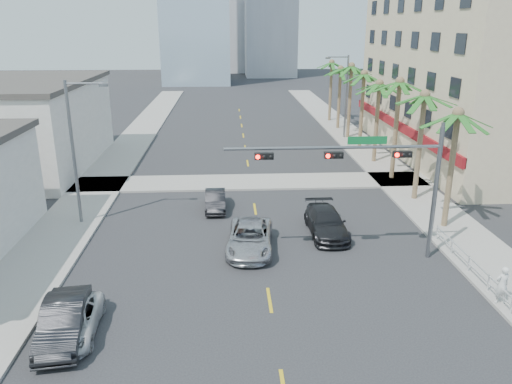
# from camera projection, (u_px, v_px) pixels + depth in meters

# --- Properties ---
(ground) EXTENTS (260.00, 260.00, 0.00)m
(ground) POSITION_uv_depth(u_px,v_px,m) (278.00, 354.00, 19.18)
(ground) COLOR #262628
(ground) RESTS_ON ground
(sidewalk_right) EXTENTS (4.00, 120.00, 0.15)m
(sidewalk_right) POSITION_uv_depth(u_px,v_px,m) (406.00, 187.00, 38.75)
(sidewalk_right) COLOR gray
(sidewalk_right) RESTS_ON ground
(sidewalk_left) EXTENTS (4.00, 120.00, 0.15)m
(sidewalk_left) POSITION_uv_depth(u_px,v_px,m) (93.00, 193.00, 37.43)
(sidewalk_left) COLOR gray
(sidewalk_left) RESTS_ON ground
(sidewalk_cross) EXTENTS (80.00, 4.00, 0.15)m
(sidewalk_cross) POSITION_uv_depth(u_px,v_px,m) (251.00, 182.00, 39.98)
(sidewalk_cross) COLOR gray
(sidewalk_cross) RESTS_ON ground
(building_right) EXTENTS (15.25, 28.00, 15.00)m
(building_right) POSITION_uv_depth(u_px,v_px,m) (482.00, 76.00, 46.40)
(building_right) COLOR #C7B08C
(building_right) RESTS_ON ground
(building_left_far) EXTENTS (11.00, 18.00, 7.20)m
(building_left_far) POSITION_uv_depth(u_px,v_px,m) (24.00, 127.00, 43.47)
(building_left_far) COLOR beige
(building_left_far) RESTS_ON ground
(traffic_signal_mast) EXTENTS (11.12, 0.54, 7.20)m
(traffic_signal_mast) POSITION_uv_depth(u_px,v_px,m) (377.00, 169.00, 25.42)
(traffic_signal_mast) COLOR slate
(traffic_signal_mast) RESTS_ON ground
(palm_tree_0) EXTENTS (4.80, 4.80, 7.80)m
(palm_tree_0) POSITION_uv_depth(u_px,v_px,m) (458.00, 115.00, 28.92)
(palm_tree_0) COLOR brown
(palm_tree_0) RESTS_ON ground
(palm_tree_1) EXTENTS (4.80, 4.80, 8.16)m
(palm_tree_1) POSITION_uv_depth(u_px,v_px,m) (425.00, 97.00, 33.73)
(palm_tree_1) COLOR brown
(palm_tree_1) RESTS_ON ground
(palm_tree_2) EXTENTS (4.80, 4.80, 8.52)m
(palm_tree_2) POSITION_uv_depth(u_px,v_px,m) (400.00, 83.00, 38.54)
(palm_tree_2) COLOR brown
(palm_tree_2) RESTS_ON ground
(palm_tree_3) EXTENTS (4.80, 4.80, 7.80)m
(palm_tree_3) POSITION_uv_depth(u_px,v_px,m) (380.00, 84.00, 43.69)
(palm_tree_3) COLOR brown
(palm_tree_3) RESTS_ON ground
(palm_tree_4) EXTENTS (4.80, 4.80, 8.16)m
(palm_tree_4) POSITION_uv_depth(u_px,v_px,m) (364.00, 75.00, 48.50)
(palm_tree_4) COLOR brown
(palm_tree_4) RESTS_ON ground
(palm_tree_5) EXTENTS (4.80, 4.80, 8.52)m
(palm_tree_5) POSITION_uv_depth(u_px,v_px,m) (352.00, 67.00, 53.31)
(palm_tree_5) COLOR brown
(palm_tree_5) RESTS_ON ground
(palm_tree_6) EXTENTS (4.80, 4.80, 7.80)m
(palm_tree_6) POSITION_uv_depth(u_px,v_px,m) (341.00, 69.00, 58.45)
(palm_tree_6) COLOR brown
(palm_tree_6) RESTS_ON ground
(palm_tree_7) EXTENTS (4.80, 4.80, 8.16)m
(palm_tree_7) POSITION_uv_depth(u_px,v_px,m) (332.00, 63.00, 63.26)
(palm_tree_7) COLOR brown
(palm_tree_7) RESTS_ON ground
(streetlight_left) EXTENTS (2.55, 0.25, 9.00)m
(streetlight_left) POSITION_uv_depth(u_px,v_px,m) (76.00, 146.00, 30.22)
(streetlight_left) COLOR slate
(streetlight_left) RESTS_ON ground
(streetlight_right) EXTENTS (2.55, 0.25, 9.00)m
(streetlight_right) POSITION_uv_depth(u_px,v_px,m) (345.00, 93.00, 54.14)
(streetlight_right) COLOR slate
(streetlight_right) RESTS_ON ground
(guardrail) EXTENTS (0.08, 8.08, 1.00)m
(guardrail) POSITION_uv_depth(u_px,v_px,m) (469.00, 262.00, 25.21)
(guardrail) COLOR silver
(guardrail) RESTS_ON ground
(car_parked_mid) EXTENTS (2.19, 4.84, 1.54)m
(car_parked_mid) POSITION_uv_depth(u_px,v_px,m) (64.00, 321.00, 19.98)
(car_parked_mid) COLOR black
(car_parked_mid) RESTS_ON ground
(car_parked_far) EXTENTS (2.21, 4.41, 1.20)m
(car_parked_far) POSITION_uv_depth(u_px,v_px,m) (72.00, 322.00, 20.21)
(car_parked_far) COLOR silver
(car_parked_far) RESTS_ON ground
(car_lane_left) EXTENTS (1.43, 3.93, 1.29)m
(car_lane_left) POSITION_uv_depth(u_px,v_px,m) (215.00, 200.00, 34.09)
(car_lane_left) COLOR black
(car_lane_left) RESTS_ON ground
(car_lane_center) EXTENTS (2.96, 5.54, 1.48)m
(car_lane_center) POSITION_uv_depth(u_px,v_px,m) (250.00, 238.00, 27.85)
(car_lane_center) COLOR #B4B3B8
(car_lane_center) RESTS_ON ground
(car_lane_right) EXTENTS (2.18, 5.22, 1.51)m
(car_lane_right) POSITION_uv_depth(u_px,v_px,m) (326.00, 222.00, 29.98)
(car_lane_right) COLOR black
(car_lane_right) RESTS_ON ground
(pedestrian) EXTENTS (0.69, 0.48, 1.79)m
(pedestrian) POSITION_uv_depth(u_px,v_px,m) (502.00, 285.00, 22.20)
(pedestrian) COLOR silver
(pedestrian) RESTS_ON sidewalk_right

